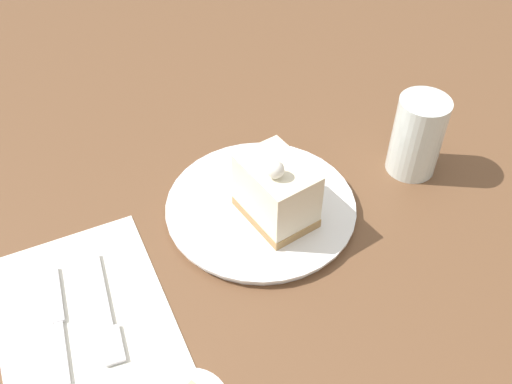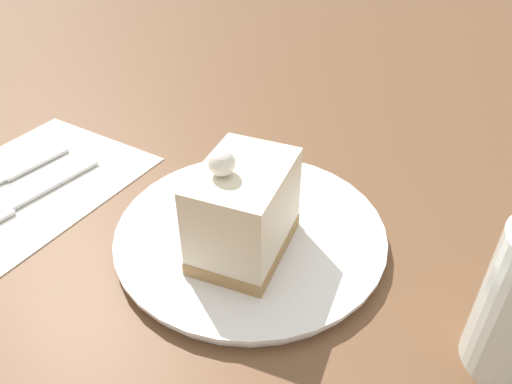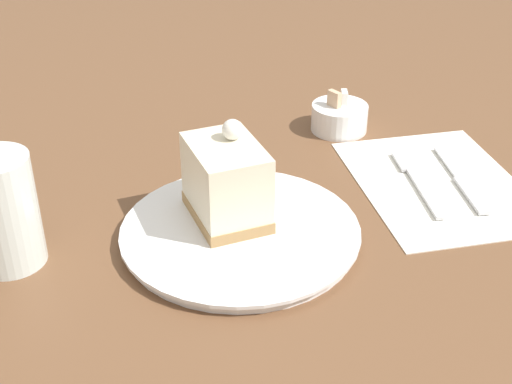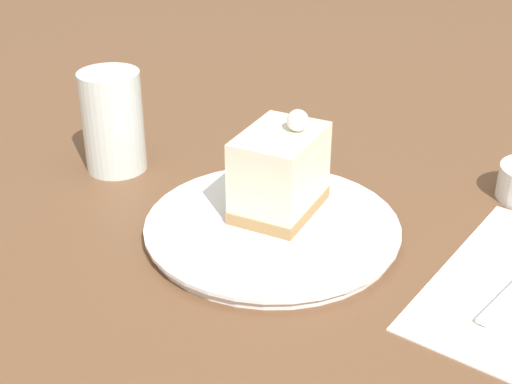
# 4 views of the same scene
# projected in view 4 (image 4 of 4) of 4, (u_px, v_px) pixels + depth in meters

# --- Properties ---
(ground_plane) EXTENTS (4.00, 4.00, 0.00)m
(ground_plane) POSITION_uv_depth(u_px,v_px,m) (276.00, 251.00, 0.70)
(ground_plane) COLOR brown
(plate) EXTENTS (0.26, 0.26, 0.01)m
(plate) POSITION_uv_depth(u_px,v_px,m) (272.00, 228.00, 0.72)
(plate) COLOR white
(plate) RESTS_ON ground_plane
(cake_slice) EXTENTS (0.07, 0.10, 0.11)m
(cake_slice) POSITION_uv_depth(u_px,v_px,m) (280.00, 172.00, 0.72)
(cake_slice) COLOR #AD8451
(cake_slice) RESTS_ON plate
(drinking_glass) EXTENTS (0.07, 0.07, 0.12)m
(drinking_glass) POSITION_uv_depth(u_px,v_px,m) (113.00, 122.00, 0.83)
(drinking_glass) COLOR silver
(drinking_glass) RESTS_ON ground_plane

